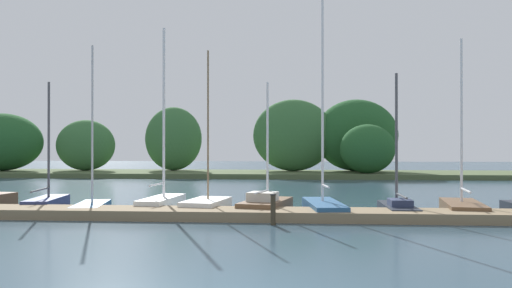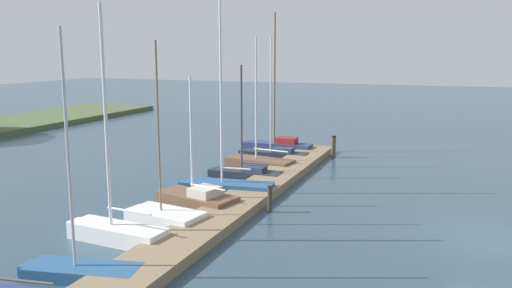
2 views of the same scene
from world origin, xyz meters
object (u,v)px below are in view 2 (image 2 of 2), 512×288
(sailboat_5, at_px, (195,198))
(sailboat_8, at_px, (258,161))
(sailboat_2, at_px, (78,268))
(sailboat_10, at_px, (277,144))
(sailboat_6, at_px, (224,185))
(mooring_piling_1, at_px, (270,199))
(sailboat_9, at_px, (273,153))
(sailboat_4, at_px, (163,216))
(sailboat_7, at_px, (245,172))
(mooring_piling_2, at_px, (334,147))
(sailboat_3, at_px, (114,229))

(sailboat_5, distance_m, sailboat_8, 7.41)
(sailboat_2, distance_m, sailboat_10, 18.66)
(sailboat_6, relative_size, mooring_piling_1, 8.02)
(sailboat_9, distance_m, mooring_piling_1, 10.06)
(sailboat_4, height_order, sailboat_10, sailboat_10)
(sailboat_5, height_order, sailboat_8, sailboat_8)
(sailboat_4, distance_m, sailboat_7, 7.25)
(sailboat_4, height_order, sailboat_9, sailboat_9)
(mooring_piling_1, bearing_deg, sailboat_2, 158.80)
(mooring_piling_2, bearing_deg, sailboat_10, 82.95)
(mooring_piling_2, bearing_deg, sailboat_6, 164.03)
(sailboat_2, relative_size, mooring_piling_2, 5.25)
(sailboat_6, bearing_deg, mooring_piling_1, 139.77)
(sailboat_3, height_order, sailboat_7, sailboat_3)
(sailboat_3, relative_size, sailboat_7, 1.38)
(sailboat_7, height_order, mooring_piling_1, sailboat_7)
(sailboat_2, bearing_deg, sailboat_4, -98.75)
(sailboat_3, relative_size, sailboat_6, 0.91)
(sailboat_9, bearing_deg, sailboat_7, 92.83)
(sailboat_4, height_order, sailboat_8, sailboat_8)
(sailboat_6, bearing_deg, sailboat_10, -91.32)
(sailboat_6, bearing_deg, mooring_piling_2, -112.77)
(sailboat_10, bearing_deg, sailboat_3, 91.38)
(sailboat_6, height_order, mooring_piling_2, sailboat_6)
(sailboat_8, distance_m, sailboat_10, 4.39)
(sailboat_4, relative_size, sailboat_10, 0.77)
(sailboat_2, distance_m, sailboat_4, 4.57)
(mooring_piling_1, bearing_deg, sailboat_7, 32.35)
(sailboat_6, xyz_separation_m, mooring_piling_2, (9.18, -2.63, 0.27))
(sailboat_6, distance_m, sailboat_10, 9.66)
(sailboat_2, height_order, sailboat_3, sailboat_3)
(sailboat_5, xyz_separation_m, sailboat_10, (11.77, 0.68, 0.12))
(sailboat_6, relative_size, sailboat_8, 1.22)
(sailboat_3, relative_size, mooring_piling_1, 7.29)
(sailboat_8, height_order, mooring_piling_1, sailboat_8)
(sailboat_2, relative_size, sailboat_7, 1.23)
(sailboat_5, bearing_deg, sailboat_9, -74.83)
(sailboat_5, xyz_separation_m, sailboat_6, (2.15, -0.24, 0.02))
(sailboat_8, xyz_separation_m, mooring_piling_2, (3.93, -3.12, 0.31))
(sailboat_2, bearing_deg, mooring_piling_2, -109.51)
(sailboat_4, relative_size, sailboat_6, 0.78)
(mooring_piling_1, bearing_deg, sailboat_10, 17.55)
(sailboat_5, relative_size, sailboat_9, 0.75)
(sailboat_7, bearing_deg, sailboat_6, 94.59)
(sailboat_2, xyz_separation_m, sailboat_6, (9.02, -0.14, 0.08))
(sailboat_3, xyz_separation_m, sailboat_8, (11.64, -0.44, -0.09))
(sailboat_6, relative_size, sailboat_9, 1.20)
(sailboat_3, distance_m, sailboat_4, 2.03)
(sailboat_5, relative_size, sailboat_7, 0.94)
(sailboat_7, height_order, sailboat_8, sailboat_8)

